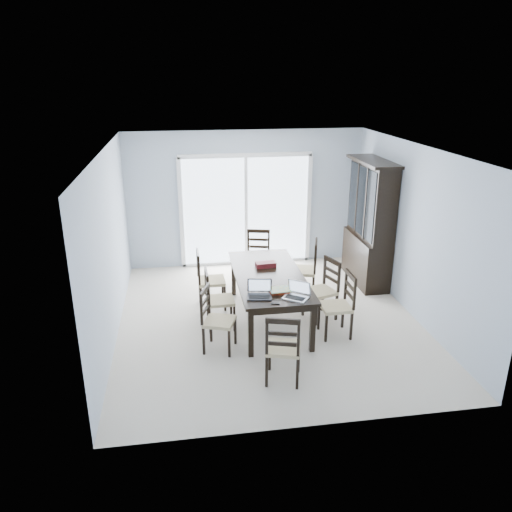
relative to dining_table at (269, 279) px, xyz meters
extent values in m
plane|color=beige|center=(0.00, 0.00, -0.67)|extent=(5.00, 5.00, 0.00)
plane|color=white|center=(0.00, 0.00, 1.93)|extent=(5.00, 5.00, 0.00)
cube|color=#A3B2C3|center=(0.00, 2.50, 0.63)|extent=(4.50, 0.02, 2.60)
cube|color=#A3B2C3|center=(-2.25, 0.00, 0.63)|extent=(0.02, 5.00, 2.60)
cube|color=#A3B2C3|center=(2.25, 0.00, 0.63)|extent=(0.02, 5.00, 2.60)
cube|color=gray|center=(0.00, 3.50, -0.72)|extent=(4.50, 2.00, 0.10)
cube|color=#99999E|center=(0.00, 4.50, -0.12)|extent=(4.50, 0.06, 1.10)
cube|color=black|center=(0.00, 0.00, 0.06)|extent=(1.00, 2.20, 0.04)
cube|color=black|center=(0.00, 0.00, 0.00)|extent=(0.88, 2.08, 0.10)
cube|color=black|center=(-0.42, -1.00, -0.33)|extent=(0.07, 0.07, 0.69)
cube|color=black|center=(0.42, -1.00, -0.33)|extent=(0.07, 0.07, 0.69)
cube|color=black|center=(-0.42, 1.00, -0.33)|extent=(0.07, 0.07, 0.69)
cube|color=black|center=(0.42, 1.00, -0.33)|extent=(0.07, 0.07, 0.69)
cube|color=black|center=(2.01, 1.25, -0.25)|extent=(0.45, 1.30, 0.85)
cube|color=black|center=(2.04, 1.25, 0.83)|extent=(0.38, 1.30, 1.30)
cube|color=black|center=(2.01, 1.25, 1.50)|extent=(0.50, 1.38, 0.05)
cube|color=black|center=(1.84, 0.83, 0.83)|extent=(0.02, 0.36, 1.18)
cube|color=black|center=(1.84, 1.25, 0.83)|extent=(0.02, 0.36, 1.18)
cube|color=black|center=(1.84, 1.67, 0.83)|extent=(0.02, 0.36, 1.18)
cube|color=silver|center=(0.00, 2.48, 0.38)|extent=(2.40, 0.02, 2.10)
cube|color=white|center=(0.00, 2.46, 1.47)|extent=(2.52, 0.05, 0.08)
cube|color=white|center=(0.00, 2.46, 0.38)|extent=(0.06, 0.05, 2.10)
cube|color=white|center=(0.00, 2.46, -0.65)|extent=(2.52, 0.05, 0.05)
cube|color=black|center=(-0.92, -0.53, -0.47)|extent=(0.04, 0.04, 0.40)
cube|color=black|center=(-1.04, -0.86, -0.47)|extent=(0.04, 0.04, 0.40)
cube|color=black|center=(-0.59, -0.65, -0.47)|extent=(0.04, 0.04, 0.40)
cube|color=black|center=(-0.71, -0.98, -0.47)|extent=(0.04, 0.04, 0.40)
cube|color=tan|center=(-0.81, -0.75, -0.25)|extent=(0.50, 0.50, 0.05)
cube|color=black|center=(-0.92, 0.07, -0.47)|extent=(0.03, 0.03, 0.40)
cube|color=black|center=(-0.91, -0.28, -0.47)|extent=(0.03, 0.03, 0.40)
cube|color=black|center=(-0.57, 0.08, -0.47)|extent=(0.03, 0.03, 0.40)
cube|color=black|center=(-0.56, -0.27, -0.47)|extent=(0.03, 0.03, 0.40)
cube|color=tan|center=(-0.74, -0.10, -0.25)|extent=(0.40, 0.40, 0.05)
cube|color=black|center=(-1.01, 0.78, -0.46)|extent=(0.03, 0.03, 0.43)
cube|color=black|center=(-1.00, 0.41, -0.46)|extent=(0.03, 0.03, 0.43)
cube|color=black|center=(-0.63, 0.79, -0.46)|extent=(0.03, 0.03, 0.43)
cube|color=black|center=(-0.63, 0.41, -0.46)|extent=(0.03, 0.03, 0.43)
cube|color=tan|center=(-0.82, 0.60, -0.22)|extent=(0.42, 0.42, 0.05)
cube|color=black|center=(1.05, -0.78, -0.46)|extent=(0.03, 0.03, 0.42)
cube|color=black|center=(1.04, -0.41, -0.46)|extent=(0.03, 0.03, 0.42)
cube|color=black|center=(0.68, -0.79, -0.46)|extent=(0.03, 0.03, 0.42)
cube|color=black|center=(0.68, -0.42, -0.46)|extent=(0.03, 0.03, 0.42)
cube|color=tan|center=(0.86, -0.60, -0.23)|extent=(0.41, 0.41, 0.05)
cube|color=black|center=(1.02, -0.17, -0.47)|extent=(0.04, 0.04, 0.42)
cube|color=black|center=(0.90, 0.18, -0.47)|extent=(0.04, 0.04, 0.42)
cube|color=black|center=(0.68, -0.29, -0.47)|extent=(0.04, 0.04, 0.42)
cube|color=black|center=(0.56, 0.06, -0.47)|extent=(0.04, 0.04, 0.42)
cube|color=tan|center=(0.79, -0.05, -0.23)|extent=(0.52, 0.52, 0.05)
cube|color=black|center=(0.84, 0.52, -0.45)|extent=(0.04, 0.04, 0.44)
cube|color=black|center=(0.95, 0.90, -0.45)|extent=(0.04, 0.04, 0.44)
cube|color=black|center=(0.47, 0.64, -0.45)|extent=(0.04, 0.04, 0.44)
cube|color=black|center=(0.58, 1.01, -0.45)|extent=(0.04, 0.04, 0.44)
cube|color=tan|center=(0.71, 0.77, -0.21)|extent=(0.54, 0.54, 0.05)
cube|color=black|center=(-0.33, -1.72, -0.47)|extent=(0.04, 0.04, 0.42)
cube|color=black|center=(0.02, -1.82, -0.47)|extent=(0.04, 0.04, 0.42)
cube|color=black|center=(-0.23, -1.36, -0.47)|extent=(0.04, 0.04, 0.42)
cube|color=black|center=(0.12, -1.47, -0.47)|extent=(0.04, 0.04, 0.42)
cube|color=tan|center=(-0.11, -1.59, -0.23)|extent=(0.50, 0.50, 0.05)
cube|color=black|center=(0.29, 1.61, -0.46)|extent=(0.04, 0.04, 0.42)
cube|color=black|center=(-0.07, 1.69, -0.46)|extent=(0.04, 0.04, 0.42)
cube|color=black|center=(0.20, 1.25, -0.46)|extent=(0.04, 0.04, 0.42)
cube|color=black|center=(-0.16, 1.33, -0.46)|extent=(0.04, 0.04, 0.42)
cube|color=tan|center=(0.07, 1.47, -0.23)|extent=(0.50, 0.50, 0.05)
cube|color=black|center=(-0.27, -0.78, 0.09)|extent=(0.37, 0.28, 0.02)
cube|color=silver|center=(-0.27, -0.78, 0.20)|extent=(0.29, 0.09, 0.18)
cube|color=silver|center=(0.20, -0.88, 0.09)|extent=(0.39, 0.37, 0.02)
cube|color=silver|center=(0.20, -0.88, 0.20)|extent=(0.25, 0.20, 0.17)
cube|color=maroon|center=(0.02, -0.65, 0.09)|extent=(0.27, 0.21, 0.03)
cube|color=gold|center=(0.03, -0.65, 0.12)|extent=(0.31, 0.25, 0.01)
cube|color=black|center=(-0.09, -1.00, 0.08)|extent=(0.12, 0.07, 0.01)
cube|color=#4E130F|center=(0.01, 0.31, 0.12)|extent=(0.32, 0.18, 0.08)
cube|color=brown|center=(-0.37, 3.43, -0.25)|extent=(1.74, 1.56, 0.84)
cube|color=#999999|center=(-0.37, 3.43, 0.19)|extent=(1.79, 1.61, 0.06)
camera|label=1|loc=(-1.26, -6.76, 2.90)|focal=35.00mm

